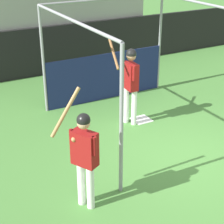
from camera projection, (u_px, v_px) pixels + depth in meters
The scene contains 7 objects.
ground_plane at pixel (190, 157), 7.82m from camera, with size 60.00×60.00×0.00m, color #477F38.
outfield_wall at pixel (69, 48), 12.58m from camera, with size 24.00×0.12×1.58m.
bleacher_section at pixel (54, 22), 13.31m from camera, with size 5.95×2.40×2.86m.
batting_cage at pixel (119, 64), 9.60m from camera, with size 3.61×3.98×2.76m.
home_plate at pixel (142, 120), 9.40m from camera, with size 0.44×0.44×0.02m.
player_batter at pixel (130, 79), 8.77m from camera, with size 0.56×0.91×2.05m.
player_waiting at pixel (84, 152), 5.99m from camera, with size 0.65×0.63×2.06m.
Camera 1 is at (-4.63, -5.07, 4.19)m, focal length 60.00 mm.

